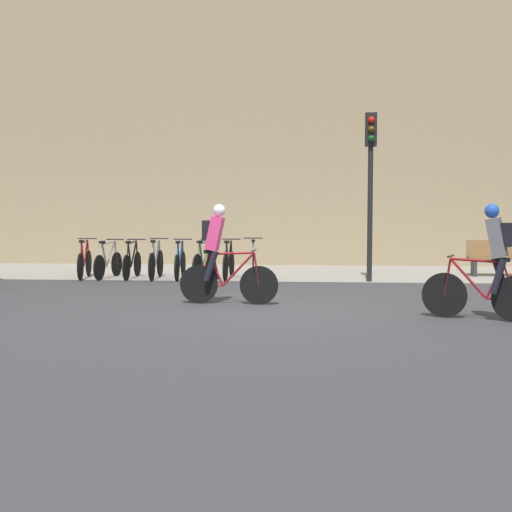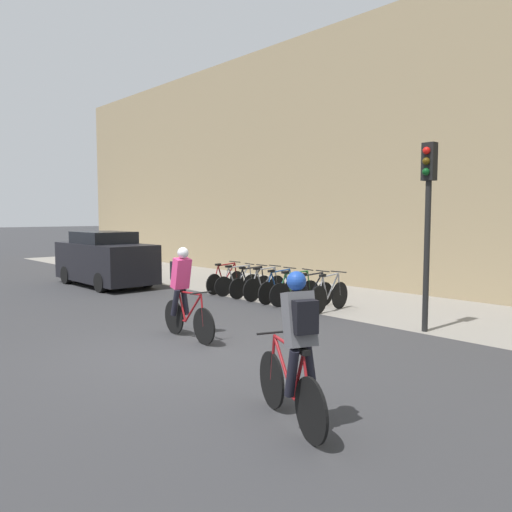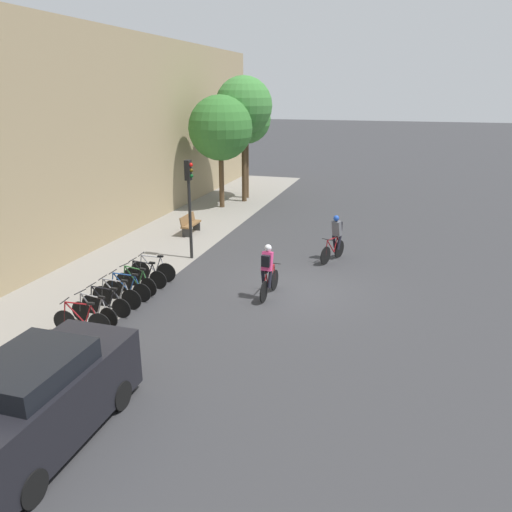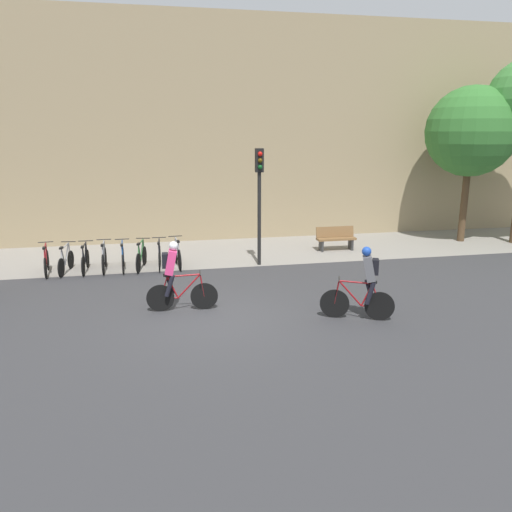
% 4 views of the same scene
% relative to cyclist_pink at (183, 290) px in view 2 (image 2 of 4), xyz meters
% --- Properties ---
extents(ground, '(200.00, 200.00, 0.00)m').
position_rel_cyclist_pink_xyz_m(ground, '(0.88, -0.76, -0.95)').
color(ground, '#333335').
extents(kerb_strip, '(44.00, 4.50, 0.01)m').
position_rel_cyclist_pink_xyz_m(kerb_strip, '(0.88, 5.99, -0.94)').
color(kerb_strip, gray).
rests_on(kerb_strip, ground).
extents(building_facade, '(44.00, 0.60, 8.88)m').
position_rel_cyclist_pink_xyz_m(building_facade, '(0.88, 8.54, 3.50)').
color(building_facade, '#9E8966').
rests_on(building_facade, ground).
extents(cyclist_pink, '(1.79, 0.46, 1.79)m').
position_rel_cyclist_pink_xyz_m(cyclist_pink, '(0.00, 0.00, 0.00)').
color(cyclist_pink, black).
rests_on(cyclist_pink, ground).
extents(cyclist_grey, '(1.66, 0.72, 1.79)m').
position_rel_cyclist_pink_xyz_m(cyclist_grey, '(4.40, -1.51, 0.00)').
color(cyclist_grey, black).
rests_on(cyclist_grey, ground).
extents(parked_bike_0, '(0.46, 1.65, 0.95)m').
position_rel_cyclist_pink_xyz_m(parked_bike_0, '(-3.84, 4.21, -0.56)').
color(parked_bike_0, black).
rests_on(parked_bike_0, ground).
extents(parked_bike_1, '(0.46, 1.62, 0.93)m').
position_rel_cyclist_pink_xyz_m(parked_bike_1, '(-3.26, 4.21, -0.57)').
color(parked_bike_1, black).
rests_on(parked_bike_1, ground).
extents(parked_bike_2, '(0.46, 1.64, 0.94)m').
position_rel_cyclist_pink_xyz_m(parked_bike_2, '(-2.67, 4.21, -0.57)').
color(parked_bike_2, black).
rests_on(parked_bike_2, ground).
extents(parked_bike_3, '(0.46, 1.66, 0.96)m').
position_rel_cyclist_pink_xyz_m(parked_bike_3, '(-2.08, 4.21, -0.55)').
color(parked_bike_3, black).
rests_on(parked_bike_3, ground).
extents(parked_bike_4, '(0.46, 1.65, 0.95)m').
position_rel_cyclist_pink_xyz_m(parked_bike_4, '(-1.50, 4.21, -0.56)').
color(parked_bike_4, black).
rests_on(parked_bike_4, ground).
extents(parked_bike_5, '(0.47, 1.63, 0.95)m').
position_rel_cyclist_pink_xyz_m(parked_bike_5, '(-0.91, 4.21, -0.56)').
color(parked_bike_5, black).
rests_on(parked_bike_5, ground).
extents(parked_bike_6, '(0.46, 1.64, 0.95)m').
position_rel_cyclist_pink_xyz_m(parked_bike_6, '(-0.32, 4.21, -0.56)').
color(parked_bike_6, black).
rests_on(parked_bike_6, ground).
extents(parked_bike_7, '(0.46, 1.64, 0.98)m').
position_rel_cyclist_pink_xyz_m(parked_bike_7, '(0.26, 4.21, -0.54)').
color(parked_bike_7, black).
rests_on(parked_bike_7, ground).
extents(traffic_light_pole, '(0.26, 0.30, 3.87)m').
position_rel_cyclist_pink_xyz_m(traffic_light_pole, '(2.99, 3.95, 1.72)').
color(traffic_light_pole, black).
rests_on(traffic_light_pole, ground).
extents(parked_car, '(4.30, 1.84, 1.85)m').
position_rel_cyclist_pink_xyz_m(parked_car, '(-7.90, 2.21, -0.05)').
color(parked_car, black).
rests_on(parked_car, ground).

